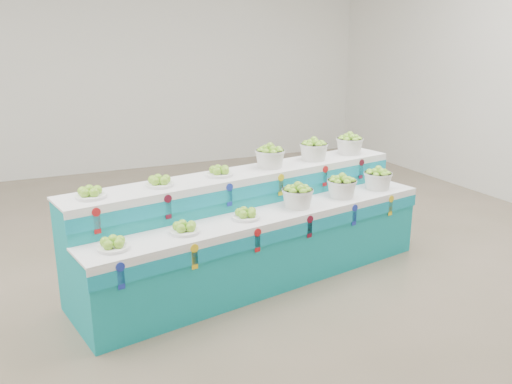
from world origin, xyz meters
The scene contains 15 objects.
ground centered at (0.00, 0.00, 0.00)m, with size 10.00×10.00×0.00m, color brown.
back_wall centered at (0.00, 5.00, 2.00)m, with size 10.00×10.00×0.00m, color silver.
display_stand centered at (0.69, 0.05, 0.51)m, with size 3.57×0.92×1.02m, color teal, non-canonical shape.
plate_lower_left centered at (-0.74, -0.44, 0.77)m, with size 0.25×0.25×0.10m, color white.
plate_lower_mid centered at (-0.14, -0.33, 0.77)m, with size 0.25×0.25×0.10m, color white.
plate_lower_right centered at (0.47, -0.21, 0.77)m, with size 0.25×0.25×0.10m, color white.
basket_lower_left centered at (1.05, -0.11, 0.83)m, with size 0.30×0.30×0.22m, color silver, non-canonical shape.
basket_lower_mid centered at (1.61, 0.00, 0.83)m, with size 0.30×0.30×0.22m, color silver, non-canonical shape.
basket_lower_right centered at (2.13, 0.09, 0.83)m, with size 0.30×0.30×0.22m, color silver, non-canonical shape.
plate_upper_left centered at (-0.82, 0.00, 1.07)m, with size 0.25×0.25×0.10m, color white.
plate_upper_mid centered at (-0.22, 0.11, 1.07)m, with size 0.25×0.25×0.10m, color white.
plate_upper_right centered at (0.39, 0.22, 1.07)m, with size 0.25×0.25×0.10m, color white.
basket_upper_left centered at (0.97, 0.33, 1.13)m, with size 0.30×0.30×0.22m, color silver, non-canonical shape.
basket_upper_mid centered at (1.53, 0.43, 1.13)m, with size 0.30×0.30×0.22m, color silver, non-canonical shape.
basket_upper_right centered at (2.05, 0.53, 1.13)m, with size 0.30×0.30×0.22m, color silver, non-canonical shape.
Camera 1 is at (-1.32, -4.34, 2.29)m, focal length 37.43 mm.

